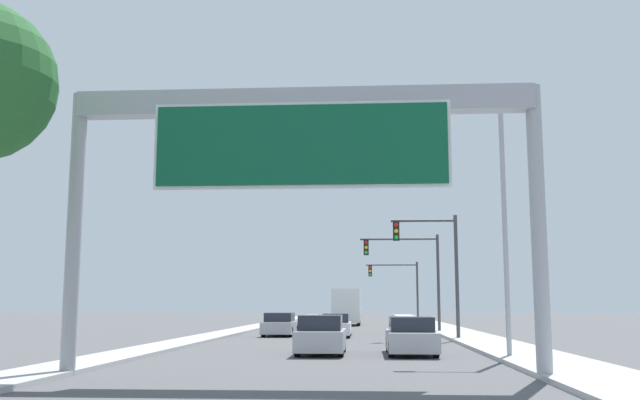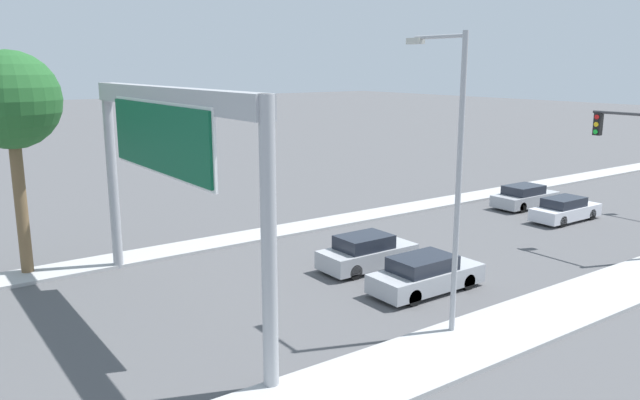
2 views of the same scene
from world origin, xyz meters
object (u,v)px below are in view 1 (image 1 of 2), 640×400
car_near_center (280,325)px  car_mid_right (321,336)px  car_near_right (336,326)px  traffic_light_far_intersection (400,281)px  car_far_right (411,337)px  traffic_light_near_intersection (437,257)px  street_lamp_right (496,203)px  truck_box_primary (346,307)px  traffic_light_mid_block (413,265)px  sign_gantry (302,145)px

car_near_center → car_mid_right: (3.50, -15.68, 0.04)m
car_near_right → traffic_light_far_intersection: traffic_light_far_intersection is taller
car_far_right → traffic_light_near_intersection: 12.02m
traffic_light_far_intersection → car_mid_right: bearing=-97.1°
car_near_right → street_lamp_right: bearing=-68.5°
car_near_right → street_lamp_right: size_ratio=0.47×
car_near_right → traffic_light_far_intersection: size_ratio=0.76×
truck_box_primary → street_lamp_right: (6.58, -39.70, 3.99)m
car_mid_right → traffic_light_near_intersection: size_ratio=0.64×
car_near_right → car_near_center: 3.66m
car_near_right → traffic_light_far_intersection: bearing=79.1°
traffic_light_near_intersection → traffic_light_far_intersection: bearing=91.1°
traffic_light_mid_block → street_lamp_right: street_lamp_right is taller
sign_gantry → street_lamp_right: (6.58, 6.81, -0.72)m
car_near_center → traffic_light_near_intersection: bearing=-25.8°
car_near_right → car_mid_right: size_ratio=1.04×
car_far_right → traffic_light_near_intersection: size_ratio=0.70×
sign_gantry → car_mid_right: bearing=90.0°
car_near_center → truck_box_primary: 22.25m
car_near_right → car_far_right: 14.98m
car_near_right → street_lamp_right: 18.62m
car_far_right → car_mid_right: 3.50m
car_far_right → traffic_light_mid_block: bearing=85.8°
car_mid_right → traffic_light_mid_block: (5.05, 21.25, 3.86)m
street_lamp_right → car_near_right: bearing=111.5°
traffic_light_mid_block → traffic_light_far_intersection: 20.01m
car_mid_right → truck_box_primary: size_ratio=0.61×
traffic_light_near_intersection → traffic_light_mid_block: size_ratio=1.02×
traffic_light_far_intersection → street_lamp_right: street_lamp_right is taller
car_far_right → street_lamp_right: 6.20m
car_far_right → car_mid_right: (-3.50, -0.06, 0.02)m
traffic_light_near_intersection → traffic_light_far_intersection: 30.01m
car_mid_right → truck_box_primary: bearing=90.0°
car_near_right → traffic_light_mid_block: bearing=52.6°
car_near_right → traffic_light_near_intersection: 7.65m
car_near_center → traffic_light_far_intersection: size_ratio=0.75×
car_mid_right → street_lamp_right: bearing=-17.4°
sign_gantry → traffic_light_mid_block: size_ratio=1.99×
traffic_light_far_intersection → car_far_right: bearing=-92.2°
truck_box_primary → car_near_center: bearing=-99.1°
car_near_center → car_near_right: bearing=-16.8°
car_near_center → car_mid_right: car_mid_right is taller
traffic_light_mid_block → traffic_light_far_intersection: size_ratio=1.12×
car_near_right → car_near_center: size_ratio=1.01×
sign_gantry → truck_box_primary: 46.74m
car_near_center → street_lamp_right: (10.08, -17.74, 4.97)m
sign_gantry → car_near_center: 25.44m
traffic_light_near_intersection → street_lamp_right: street_lamp_right is taller
sign_gantry → traffic_light_far_intersection: size_ratio=2.23×
car_near_center → street_lamp_right: bearing=-60.4°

